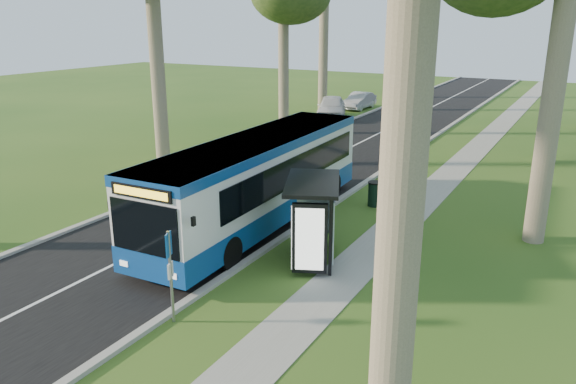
% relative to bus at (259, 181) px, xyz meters
% --- Properties ---
extents(ground, '(120.00, 120.00, 0.00)m').
position_rel_bus_xyz_m(ground, '(1.46, -2.81, -1.66)').
color(ground, '#2D541A').
rests_on(ground, ground).
extents(road, '(7.00, 100.00, 0.02)m').
position_rel_bus_xyz_m(road, '(-2.04, 7.19, -1.65)').
color(road, black).
rests_on(road, ground).
extents(kerb_east, '(0.25, 100.00, 0.12)m').
position_rel_bus_xyz_m(kerb_east, '(1.46, 7.19, -1.60)').
color(kerb_east, '#9E9B93').
rests_on(kerb_east, ground).
extents(kerb_west, '(0.25, 100.00, 0.12)m').
position_rel_bus_xyz_m(kerb_west, '(-5.54, 7.19, -1.60)').
color(kerb_west, '#9E9B93').
rests_on(kerb_west, ground).
extents(centre_line, '(0.12, 100.00, 0.00)m').
position_rel_bus_xyz_m(centre_line, '(-2.04, 7.19, -1.64)').
color(centre_line, white).
rests_on(centre_line, road).
extents(footpath, '(1.50, 100.00, 0.02)m').
position_rel_bus_xyz_m(footpath, '(4.46, 7.19, -1.65)').
color(footpath, gray).
rests_on(footpath, ground).
extents(bus, '(2.85, 12.14, 3.20)m').
position_rel_bus_xyz_m(bus, '(0.00, 0.00, 0.00)').
color(bus, white).
rests_on(bus, ground).
extents(bus_stop_sign, '(0.16, 0.33, 2.42)m').
position_rel_bus_xyz_m(bus_stop_sign, '(1.76, -6.88, -0.14)').
color(bus_stop_sign, gray).
rests_on(bus_stop_sign, ground).
extents(bus_shelter, '(2.63, 3.33, 2.52)m').
position_rel_bus_xyz_m(bus_shelter, '(3.17, -2.15, 0.12)').
color(bus_shelter, black).
rests_on(bus_shelter, ground).
extents(litter_bin, '(0.57, 0.57, 1.00)m').
position_rel_bus_xyz_m(litter_bin, '(2.92, 4.07, -1.15)').
color(litter_bin, black).
rests_on(litter_bin, ground).
extents(car_white, '(3.69, 5.37, 1.70)m').
position_rel_bus_xyz_m(car_white, '(-7.18, 21.82, -0.81)').
color(car_white, silver).
rests_on(car_white, ground).
extents(car_silver, '(1.52, 4.10, 1.34)m').
position_rel_bus_xyz_m(car_silver, '(-7.09, 27.15, -0.99)').
color(car_silver, '#A4A7AC').
rests_on(car_silver, ground).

